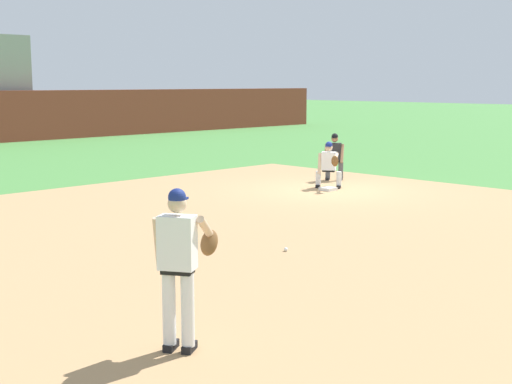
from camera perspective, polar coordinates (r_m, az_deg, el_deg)
name	(u,v)px	position (r m, az deg, el deg)	size (l,w,h in m)	color
ground_plane	(328,191)	(20.10, 5.78, 0.12)	(160.00, 160.00, 0.00)	#47843D
infield_dirt_patch	(285,236)	(14.04, 2.36, -3.57)	(18.00, 18.00, 0.01)	tan
first_base_bag	(328,189)	(20.09, 5.78, 0.25)	(0.38, 0.38, 0.09)	white
baseball	(286,249)	(12.83, 2.40, -4.61)	(0.07, 0.07, 0.07)	white
pitcher	(180,260)	(7.97, -6.09, -5.39)	(0.84, 0.57, 1.86)	black
first_baseman	(329,163)	(20.42, 5.87, 2.33)	(0.81, 1.04, 1.34)	black
umpire	(334,155)	(22.13, 6.30, 2.97)	(0.63, 0.68, 1.46)	black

